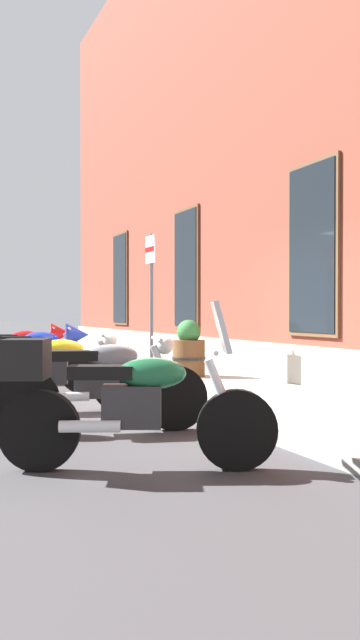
% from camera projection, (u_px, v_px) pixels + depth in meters
% --- Properties ---
extents(ground_plane, '(140.00, 140.00, 0.00)m').
position_uv_depth(ground_plane, '(162.00, 404.00, 8.18)').
color(ground_plane, '#38383A').
extents(sidewalk, '(33.09, 2.34, 0.12)m').
position_uv_depth(sidewalk, '(242.00, 395.00, 8.64)').
color(sidewalk, gray).
rests_on(sidewalk, ground_plane).
extents(motorcycle_red_sport, '(0.65, 2.08, 1.01)m').
position_uv_depth(motorcycle_red_sport, '(25.00, 350.00, 10.62)').
color(motorcycle_red_sport, black).
rests_on(motorcycle_red_sport, ground_plane).
extents(motorcycle_blue_sport, '(0.64, 1.96, 1.04)m').
position_uv_depth(motorcycle_blue_sport, '(39.00, 355.00, 9.19)').
color(motorcycle_blue_sport, black).
rests_on(motorcycle_blue_sport, ground_plane).
extents(motorcycle_yellow_naked, '(0.84, 2.12, 0.94)m').
position_uv_depth(motorcycle_yellow_naked, '(55.00, 372.00, 7.58)').
color(motorcycle_yellow_naked, black).
rests_on(motorcycle_yellow_naked, ground_plane).
extents(motorcycle_grey_naked, '(0.73, 2.09, 0.95)m').
position_uv_depth(motorcycle_grey_naked, '(104.00, 384.00, 6.26)').
color(motorcycle_grey_naked, black).
rests_on(motorcycle_grey_naked, ground_plane).
extents(motorcycle_green_touring, '(1.05, 1.99, 1.28)m').
position_uv_depth(motorcycle_green_touring, '(122.00, 400.00, 4.76)').
color(motorcycle_green_touring, black).
rests_on(motorcycle_green_touring, ground_plane).
extents(parking_sign, '(0.36, 0.07, 2.32)m').
position_uv_depth(parking_sign, '(151.00, 285.00, 10.11)').
color(parking_sign, '#4C4C51').
rests_on(parking_sign, sidewalk).
extents(barrel_planter, '(0.57, 0.57, 0.94)m').
position_uv_depth(barrel_planter, '(189.00, 351.00, 10.56)').
color(barrel_planter, brown).
rests_on(barrel_planter, sidewalk).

